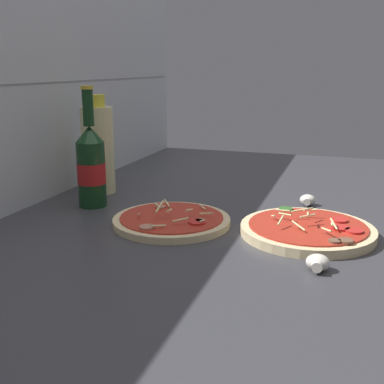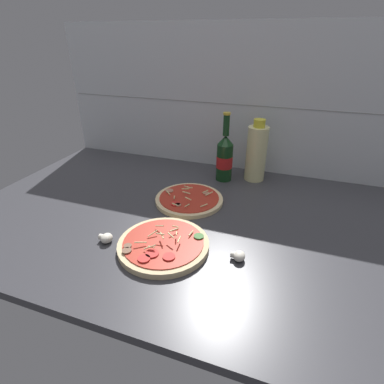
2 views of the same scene
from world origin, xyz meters
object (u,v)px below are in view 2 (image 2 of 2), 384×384
at_px(oil_bottle, 256,153).
at_px(mushroom_right, 239,256).
at_px(mushroom_left, 106,238).
at_px(beer_bottle, 225,157).
at_px(pizza_near, 163,245).
at_px(pizza_far, 189,199).

relative_size(oil_bottle, mushroom_right, 6.44).
bearing_deg(mushroom_left, mushroom_right, 7.69).
bearing_deg(oil_bottle, beer_bottle, -158.39).
xyz_separation_m(beer_bottle, oil_bottle, (0.12, 0.05, 0.02)).
relative_size(pizza_near, mushroom_right, 6.65).
distance_m(mushroom_left, mushroom_right, 0.37).
xyz_separation_m(pizza_far, mushroom_right, (0.23, -0.25, 0.00)).
bearing_deg(beer_bottle, pizza_far, -107.55).
bearing_deg(pizza_far, beer_bottle, 72.45).
xyz_separation_m(beer_bottle, mushroom_right, (0.16, -0.47, -0.08)).
relative_size(pizza_far, mushroom_right, 6.27).
height_order(pizza_near, oil_bottle, oil_bottle).
relative_size(pizza_far, beer_bottle, 0.88).
distance_m(beer_bottle, oil_bottle, 0.13).
bearing_deg(beer_bottle, pizza_near, -95.52).
bearing_deg(beer_bottle, mushroom_left, -112.14).
bearing_deg(beer_bottle, oil_bottle, 21.61).
distance_m(pizza_near, pizza_far, 0.27).
distance_m(pizza_far, oil_bottle, 0.34).
xyz_separation_m(pizza_near, mushroom_left, (-0.16, -0.03, 0.00)).
relative_size(pizza_far, oil_bottle, 0.97).
bearing_deg(oil_bottle, pizza_near, -106.98).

